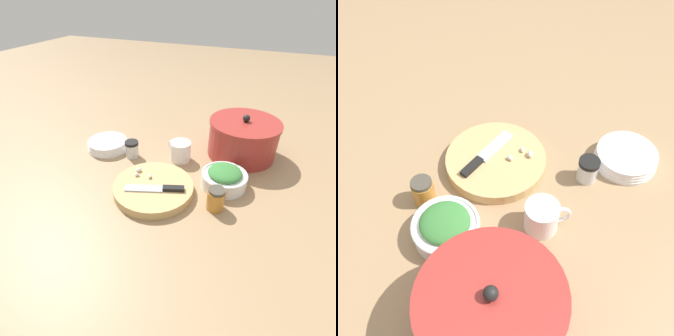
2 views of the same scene
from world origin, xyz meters
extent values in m
plane|color=#997A56|center=(0.00, 0.00, 0.00)|extent=(5.00, 5.00, 0.00)
cylinder|color=tan|center=(-0.03, -0.05, 0.02)|extent=(0.27, 0.27, 0.03)
cube|color=black|center=(0.05, -0.05, 0.04)|extent=(0.07, 0.04, 0.01)
cube|color=#B2B2B7|center=(-0.05, -0.09, 0.03)|extent=(0.13, 0.07, 0.01)
ellipsoid|color=silver|center=(-0.10, -0.03, 0.04)|extent=(0.02, 0.02, 0.01)
ellipsoid|color=white|center=(-0.05, -0.02, 0.04)|extent=(0.02, 0.02, 0.01)
ellipsoid|color=silver|center=(-0.11, -0.01, 0.04)|extent=(0.02, 0.03, 0.02)
cylinder|color=white|center=(0.19, 0.07, 0.02)|extent=(0.16, 0.16, 0.05)
torus|color=white|center=(0.19, 0.07, 0.05)|extent=(0.16, 0.16, 0.01)
ellipsoid|color=#387A38|center=(0.19, 0.07, 0.06)|extent=(0.12, 0.12, 0.03)
cylinder|color=silver|center=(-0.20, 0.12, 0.03)|extent=(0.05, 0.05, 0.06)
cylinder|color=black|center=(-0.20, 0.12, 0.06)|extent=(0.06, 0.06, 0.01)
cylinder|color=white|center=(-0.01, 0.17, 0.04)|extent=(0.08, 0.08, 0.08)
torus|color=white|center=(-0.05, 0.19, 0.04)|extent=(0.05, 0.03, 0.05)
cylinder|color=white|center=(-0.33, 0.13, 0.01)|extent=(0.17, 0.17, 0.01)
cylinder|color=white|center=(-0.33, 0.13, 0.01)|extent=(0.17, 0.17, 0.01)
cylinder|color=white|center=(-0.33, 0.13, 0.03)|extent=(0.17, 0.17, 0.01)
cylinder|color=white|center=(-0.33, 0.13, 0.04)|extent=(0.17, 0.17, 0.01)
cylinder|color=#BC7A2D|center=(0.19, -0.05, 0.03)|extent=(0.06, 0.06, 0.07)
cylinder|color=#474238|center=(0.19, -0.05, 0.07)|extent=(0.05, 0.05, 0.01)
cylinder|color=#9E2D28|center=(0.21, 0.31, 0.07)|extent=(0.27, 0.27, 0.14)
cylinder|color=#9E2D28|center=(0.21, 0.31, 0.14)|extent=(0.28, 0.28, 0.01)
sphere|color=black|center=(0.21, 0.31, 0.16)|extent=(0.03, 0.03, 0.03)
camera|label=1|loc=(0.29, -0.68, 0.59)|focal=28.00mm
camera|label=2|loc=(0.32, 0.53, 0.79)|focal=40.00mm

